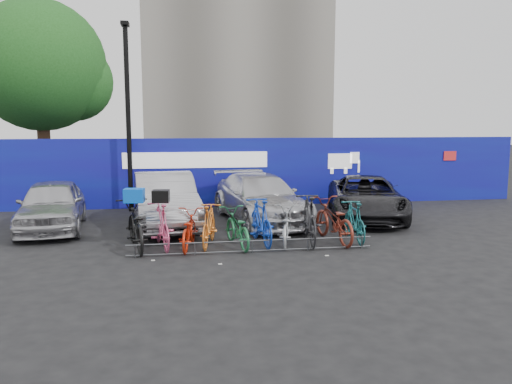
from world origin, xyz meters
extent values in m
plane|color=black|center=(0.00, 0.00, 0.00)|extent=(100.00, 100.00, 0.00)
cube|color=#130A8F|center=(0.00, 6.00, 1.20)|extent=(22.00, 0.15, 2.40)
cube|color=white|center=(-1.00, 5.90, 1.65)|extent=(5.00, 0.02, 0.55)
cube|color=white|center=(4.20, 5.90, 1.55)|extent=(1.20, 0.02, 0.90)
cube|color=red|center=(8.50, 5.90, 1.70)|extent=(0.50, 0.02, 0.35)
cylinder|color=#382314|center=(-7.00, 10.00, 2.00)|extent=(0.50, 0.50, 4.00)
sphere|color=#1B4B17|center=(-7.00, 10.00, 5.20)|extent=(5.20, 5.20, 5.20)
sphere|color=#1B4B17|center=(-5.80, 10.30, 4.60)|extent=(3.20, 3.20, 3.20)
cylinder|color=black|center=(-3.20, 5.40, 3.00)|extent=(0.16, 0.16, 6.00)
cube|color=black|center=(-3.20, 5.40, 6.05)|extent=(0.25, 0.50, 0.12)
cylinder|color=#595B60|center=(0.00, -0.60, 0.28)|extent=(5.60, 0.03, 0.03)
cylinder|color=#595B60|center=(0.00, -0.60, 0.05)|extent=(5.60, 0.03, 0.03)
cylinder|color=#595B60|center=(-2.60, -0.60, 0.14)|extent=(0.03, 0.03, 0.28)
cylinder|color=#595B60|center=(-1.30, -0.60, 0.14)|extent=(0.03, 0.03, 0.28)
cylinder|color=#595B60|center=(0.00, -0.60, 0.14)|extent=(0.03, 0.03, 0.28)
cylinder|color=#595B60|center=(1.30, -0.60, 0.14)|extent=(0.03, 0.03, 0.28)
cylinder|color=#595B60|center=(2.60, -0.60, 0.14)|extent=(0.03, 0.03, 0.28)
imported|color=#AFAEB3|center=(-5.07, 2.72, 0.69)|extent=(2.09, 4.21, 1.38)
imported|color=#A3A3A7|center=(-2.02, 2.72, 0.76)|extent=(2.08, 4.73, 1.51)
imported|color=silver|center=(0.78, 3.03, 0.70)|extent=(2.78, 5.08, 1.40)
imported|color=black|center=(4.06, 2.95, 0.65)|extent=(3.30, 5.08, 1.30)
imported|color=black|center=(-2.64, 0.18, 0.55)|extent=(1.15, 2.21, 1.11)
imported|color=#E95384|center=(-2.04, 0.18, 0.55)|extent=(0.86, 1.89, 1.10)
imported|color=red|center=(-1.42, 0.05, 0.45)|extent=(0.88, 1.80, 0.90)
imported|color=orange|center=(-0.93, 0.18, 0.51)|extent=(0.85, 1.76, 1.02)
imported|color=#217140|center=(-0.28, 0.02, 0.46)|extent=(0.91, 1.83, 0.92)
imported|color=#133CBD|center=(0.32, 0.18, 0.56)|extent=(0.72, 1.92, 1.13)
imported|color=#A2A6A9|center=(0.92, 0.11, 0.45)|extent=(1.00, 1.81, 0.90)
imported|color=#242426|center=(1.51, 0.11, 0.60)|extent=(0.78, 2.05, 1.20)
imported|color=maroon|center=(2.13, 0.15, 0.54)|extent=(0.99, 2.12, 1.07)
imported|color=#1B6468|center=(2.67, 0.11, 0.51)|extent=(0.56, 1.71, 1.01)
cube|color=blue|center=(-2.64, 0.18, 1.27)|extent=(0.48, 0.38, 0.32)
cube|color=black|center=(-2.04, 0.18, 1.24)|extent=(0.42, 0.38, 0.28)
camera|label=1|loc=(-1.63, -11.50, 2.93)|focal=35.00mm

